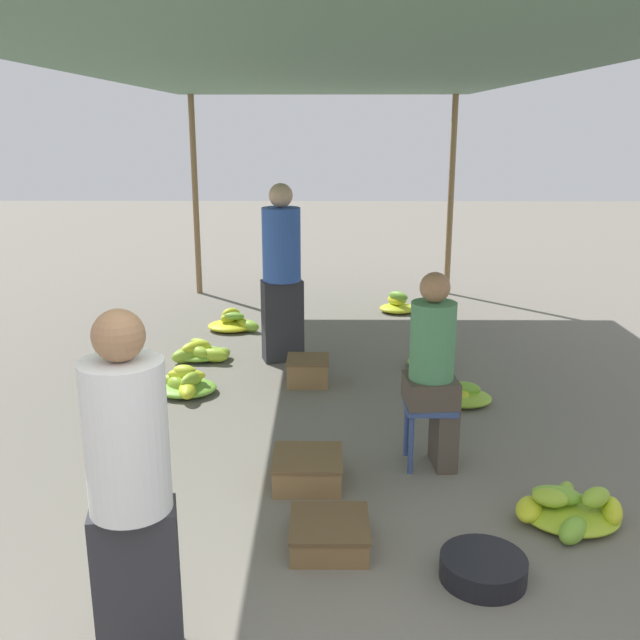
{
  "coord_description": "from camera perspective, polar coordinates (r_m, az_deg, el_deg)",
  "views": [
    {
      "loc": [
        0.04,
        -1.97,
        2.27
      ],
      "look_at": [
        0.0,
        2.91,
        0.93
      ],
      "focal_mm": 40.0,
      "sensor_mm": 36.0,
      "label": 1
    }
  ],
  "objects": [
    {
      "name": "vendor_seated",
      "position": [
        4.81,
        9.16,
        -3.73
      ],
      "size": [
        0.36,
        0.36,
        1.35
      ],
      "color": "#4C4238",
      "rests_on": "ground"
    },
    {
      "name": "shopper_walking_mid",
      "position": [
        6.9,
        -3.07,
        3.95
      ],
      "size": [
        0.46,
        0.46,
        1.74
      ],
      "color": "#2D2D33",
      "rests_on": "ground"
    },
    {
      "name": "banana_pile_left_1",
      "position": [
        6.32,
        -10.78,
        -5.07
      ],
      "size": [
        0.56,
        0.55,
        0.25
      ],
      "color": "#99C131",
      "rests_on": "ground"
    },
    {
      "name": "crate_mid",
      "position": [
        6.46,
        -0.97,
        -4.07
      ],
      "size": [
        0.38,
        0.38,
        0.23
      ],
      "color": "olive",
      "rests_on": "ground"
    },
    {
      "name": "canopy_post_back_left",
      "position": [
        9.86,
        -9.94,
        9.67
      ],
      "size": [
        0.08,
        0.08,
        2.65
      ],
      "primitive_type": "cylinder",
      "color": "olive",
      "rests_on": "ground"
    },
    {
      "name": "banana_pile_right_1",
      "position": [
        6.96,
        8.67,
        -3.06
      ],
      "size": [
        0.44,
        0.33,
        0.21
      ],
      "color": "#97C131",
      "rests_on": "ground"
    },
    {
      "name": "stool",
      "position": [
        4.93,
        8.74,
        -7.56
      ],
      "size": [
        0.34,
        0.34,
        0.45
      ],
      "color": "#384C84",
      "rests_on": "ground"
    },
    {
      "name": "canopy_post_back_right",
      "position": [
        9.85,
        10.43,
        9.64
      ],
      "size": [
        0.08,
        0.08,
        2.65
      ],
      "primitive_type": "cylinder",
      "color": "olive",
      "rests_on": "ground"
    },
    {
      "name": "crate_far",
      "position": [
        4.74,
        -1.0,
        -11.86
      ],
      "size": [
        0.45,
        0.45,
        0.19
      ],
      "color": "olive",
      "rests_on": "ground"
    },
    {
      "name": "banana_pile_right_0",
      "position": [
        6.15,
        11.26,
        -5.9
      ],
      "size": [
        0.47,
        0.44,
        0.18
      ],
      "color": "#7BB536",
      "rests_on": "ground"
    },
    {
      "name": "banana_pile_left_0",
      "position": [
        7.19,
        -9.49,
        -2.6
      ],
      "size": [
        0.62,
        0.57,
        0.2
      ],
      "color": "#91BE32",
      "rests_on": "ground"
    },
    {
      "name": "crate_near",
      "position": [
        4.11,
        0.76,
        -16.75
      ],
      "size": [
        0.44,
        0.44,
        0.16
      ],
      "color": "brown",
      "rests_on": "ground"
    },
    {
      "name": "basin_black",
      "position": [
        3.97,
        12.92,
        -18.79
      ],
      "size": [
        0.45,
        0.45,
        0.13
      ],
      "color": "black",
      "rests_on": "ground"
    },
    {
      "name": "banana_pile_right_3",
      "position": [
        8.94,
        6.26,
        1.21
      ],
      "size": [
        0.46,
        0.4,
        0.27
      ],
      "color": "#76B437",
      "rests_on": "ground"
    },
    {
      "name": "canopy_tarp",
      "position": [
        5.98,
        0.09,
        19.21
      ],
      "size": [
        3.84,
        7.79,
        0.04
      ],
      "primitive_type": "cube",
      "color": "#567A60",
      "rests_on": "canopy_post_front_left"
    },
    {
      "name": "banana_pile_left_2",
      "position": [
        8.17,
        -6.85,
        -0.25
      ],
      "size": [
        0.63,
        0.46,
        0.25
      ],
      "color": "#87BA34",
      "rests_on": "ground"
    },
    {
      "name": "vendor_foreground",
      "position": [
        3.1,
        -14.93,
        -12.96
      ],
      "size": [
        0.39,
        0.39,
        1.59
      ],
      "color": "#2D2D33",
      "rests_on": "ground"
    },
    {
      "name": "banana_pile_right_2",
      "position": [
        4.58,
        19.27,
        -14.14
      ],
      "size": [
        0.68,
        0.68,
        0.24
      ],
      "color": "#8BBC33",
      "rests_on": "ground"
    }
  ]
}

